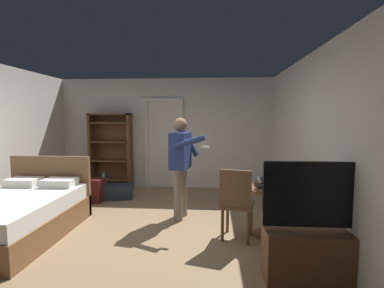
# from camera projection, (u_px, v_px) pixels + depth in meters

# --- Properties ---
(ground_plane) EXTENTS (6.20, 6.20, 0.00)m
(ground_plane) POSITION_uv_depth(u_px,v_px,m) (134.00, 235.00, 4.07)
(ground_plane) COLOR #997A56
(wall_back) EXTENTS (5.23, 0.12, 2.58)m
(wall_back) POSITION_uv_depth(u_px,v_px,m) (166.00, 133.00, 6.80)
(wall_back) COLOR silver
(wall_back) RESTS_ON ground_plane
(wall_right) EXTENTS (0.12, 5.87, 2.58)m
(wall_right) POSITION_uv_depth(u_px,v_px,m) (321.00, 146.00, 3.76)
(wall_right) COLOR silver
(wall_right) RESTS_ON ground_plane
(doorway_frame) EXTENTS (0.93, 0.08, 2.13)m
(doorway_frame) POSITION_uv_depth(u_px,v_px,m) (164.00, 137.00, 6.74)
(doorway_frame) COLOR white
(doorway_frame) RESTS_ON ground_plane
(bed) EXTENTS (1.37, 1.98, 1.02)m
(bed) POSITION_uv_depth(u_px,v_px,m) (17.00, 214.00, 4.03)
(bed) COLOR brown
(bed) RESTS_ON ground_plane
(bookshelf) EXTENTS (0.98, 0.32, 1.77)m
(bookshelf) POSITION_uv_depth(u_px,v_px,m) (111.00, 148.00, 6.71)
(bookshelf) COLOR brown
(bookshelf) RESTS_ON ground_plane
(tv_flatscreen) EXTENTS (1.13, 0.40, 1.24)m
(tv_flatscreen) POSITION_uv_depth(u_px,v_px,m) (318.00, 247.00, 2.88)
(tv_flatscreen) COLOR brown
(tv_flatscreen) RESTS_ON ground_plane
(side_table) EXTENTS (0.70, 0.70, 0.70)m
(side_table) POSITION_uv_depth(u_px,v_px,m) (269.00, 202.00, 4.02)
(side_table) COLOR brown
(side_table) RESTS_ON ground_plane
(laptop) EXTENTS (0.35, 0.36, 0.15)m
(laptop) POSITION_uv_depth(u_px,v_px,m) (268.00, 184.00, 3.95)
(laptop) COLOR black
(laptop) RESTS_ON side_table
(bottle_on_table) EXTENTS (0.06, 0.06, 0.26)m
(bottle_on_table) POSITION_uv_depth(u_px,v_px,m) (281.00, 181.00, 3.90)
(bottle_on_table) COLOR #155521
(bottle_on_table) RESTS_ON side_table
(wooden_chair) EXTENTS (0.51, 0.51, 0.99)m
(wooden_chair) POSITION_uv_depth(u_px,v_px,m) (236.00, 201.00, 3.84)
(wooden_chair) COLOR brown
(wooden_chair) RESTS_ON ground_plane
(person_blue_shirt) EXTENTS (0.65, 0.69, 1.67)m
(person_blue_shirt) POSITION_uv_depth(u_px,v_px,m) (181.00, 161.00, 4.67)
(person_blue_shirt) COLOR gray
(person_blue_shirt) RESTS_ON ground_plane
(suitcase_dark) EXTENTS (0.47, 0.35, 0.46)m
(suitcase_dark) POSITION_uv_depth(u_px,v_px,m) (92.00, 190.00, 5.65)
(suitcase_dark) COLOR #4C1919
(suitcase_dark) RESTS_ON ground_plane
(suitcase_small) EXTENTS (0.68, 0.42, 0.30)m
(suitcase_small) POSITION_uv_depth(u_px,v_px,m) (117.00, 192.00, 5.85)
(suitcase_small) COLOR #1E2D38
(suitcase_small) RESTS_ON ground_plane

